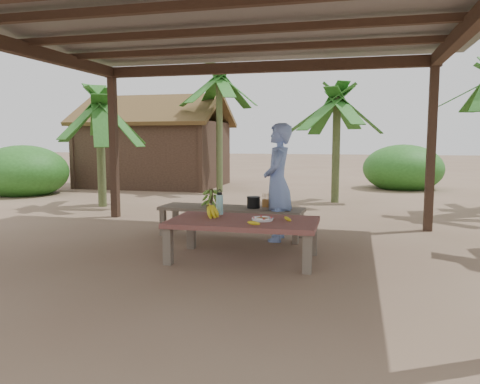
% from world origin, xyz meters
% --- Properties ---
extents(ground, '(80.00, 80.00, 0.00)m').
position_xyz_m(ground, '(0.00, 0.00, 0.00)').
color(ground, brown).
rests_on(ground, ground).
extents(pavilion, '(6.60, 5.60, 2.95)m').
position_xyz_m(pavilion, '(-0.01, -0.01, 2.78)').
color(pavilion, black).
rests_on(pavilion, ground).
extents(work_table, '(1.82, 1.03, 0.50)m').
position_xyz_m(work_table, '(0.32, -0.21, 0.43)').
color(work_table, brown).
rests_on(work_table, ground).
extents(bench, '(2.22, 0.70, 0.45)m').
position_xyz_m(bench, '(-0.18, 1.08, 0.39)').
color(bench, brown).
rests_on(bench, ground).
extents(ripe_banana_bunch, '(0.34, 0.31, 0.17)m').
position_xyz_m(ripe_banana_bunch, '(-0.16, -0.13, 0.58)').
color(ripe_banana_bunch, yellow).
rests_on(ripe_banana_bunch, work_table).
extents(plate, '(0.26, 0.26, 0.04)m').
position_xyz_m(plate, '(0.56, -0.21, 0.52)').
color(plate, white).
rests_on(plate, work_table).
extents(loose_banana_front, '(0.16, 0.08, 0.04)m').
position_xyz_m(loose_banana_front, '(0.52, -0.52, 0.52)').
color(loose_banana_front, yellow).
rests_on(loose_banana_front, work_table).
extents(loose_banana_side, '(0.13, 0.15, 0.04)m').
position_xyz_m(loose_banana_side, '(0.86, -0.15, 0.52)').
color(loose_banana_side, yellow).
rests_on(loose_banana_side, work_table).
extents(water_flask, '(0.09, 0.09, 0.33)m').
position_xyz_m(water_flask, '(-0.07, 0.10, 0.64)').
color(water_flask, '#42C9CF').
rests_on(water_flask, work_table).
extents(green_banana_stalk, '(0.27, 0.27, 0.29)m').
position_xyz_m(green_banana_stalk, '(-0.50, 1.10, 0.60)').
color(green_banana_stalk, '#598C2D').
rests_on(green_banana_stalk, bench).
extents(cooking_pot, '(0.19, 0.19, 0.17)m').
position_xyz_m(cooking_pot, '(0.16, 1.10, 0.53)').
color(cooking_pot, black).
rests_on(cooking_pot, bench).
extents(skewer_rack, '(0.18, 0.09, 0.24)m').
position_xyz_m(skewer_rack, '(0.39, 1.01, 0.57)').
color(skewer_rack, '#A57F47').
rests_on(skewer_rack, bench).
extents(woman, '(0.45, 0.65, 1.71)m').
position_xyz_m(woman, '(0.54, 1.00, 0.86)').
color(woman, '#7B99E9').
rests_on(woman, ground).
extents(hut, '(4.40, 3.43, 2.85)m').
position_xyz_m(hut, '(-4.50, 8.00, 1.10)').
color(hut, black).
rests_on(hut, ground).
extents(banana_plant_n, '(1.80, 1.80, 2.64)m').
position_xyz_m(banana_plant_n, '(1.18, 5.39, 2.16)').
color(banana_plant_n, '#596638').
rests_on(banana_plant_n, ground).
extents(banana_plant_nw, '(1.80, 1.80, 3.41)m').
position_xyz_m(banana_plant_nw, '(-2.07, 6.83, 2.91)').
color(banana_plant_nw, '#596638').
rests_on(banana_plant_nw, ground).
extents(banana_plant_w, '(1.80, 1.80, 2.44)m').
position_xyz_m(banana_plant_w, '(-3.77, 3.48, 1.97)').
color(banana_plant_w, '#596638').
rests_on(banana_plant_w, ground).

